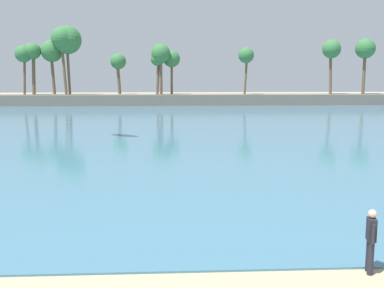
# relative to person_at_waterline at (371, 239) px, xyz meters

# --- Properties ---
(sea) EXTENTS (220.00, 105.34, 0.06)m
(sea) POSITION_rel_person_at_waterline_xyz_m (-7.15, 52.89, -0.86)
(sea) COLOR teal
(sea) RESTS_ON ground
(palm_headland) EXTENTS (81.55, 6.00, 13.03)m
(palm_headland) POSITION_rel_person_at_waterline_xyz_m (-9.24, 65.50, 2.82)
(palm_headland) COLOR slate
(palm_headland) RESTS_ON ground
(person_at_waterline) EXTENTS (0.27, 0.54, 1.67)m
(person_at_waterline) POSITION_rel_person_at_waterline_xyz_m (0.00, 0.00, 0.00)
(person_at_waterline) COLOR #23232D
(person_at_waterline) RESTS_ON ground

